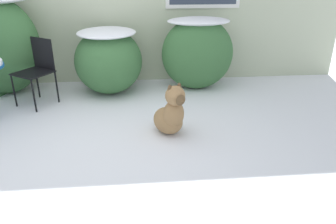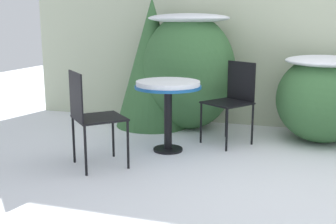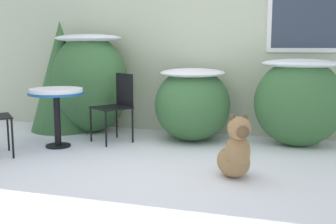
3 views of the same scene
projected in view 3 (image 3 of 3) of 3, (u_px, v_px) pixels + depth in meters
ground_plane at (151, 173)px, 4.33m from camera, size 16.00×16.00×0.00m
house_wall at (204, 20)px, 6.13m from camera, size 8.00×0.10×3.32m
shrub_left at (89, 81)px, 6.30m from camera, size 1.21×0.84×1.47m
shrub_middle at (192, 102)px, 5.76m from camera, size 1.03×1.06×1.00m
shrub_right at (299, 100)px, 5.40m from camera, size 1.13×0.70×1.14m
evergreen_bush at (62, 76)px, 6.48m from camera, size 0.98×0.98×1.67m
patio_table at (56, 98)px, 5.38m from camera, size 0.70×0.70×0.76m
patio_chair_near_table at (116, 103)px, 5.71m from camera, size 0.62×0.62×0.93m
dog at (235, 153)px, 4.14m from camera, size 0.47×0.60×0.66m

